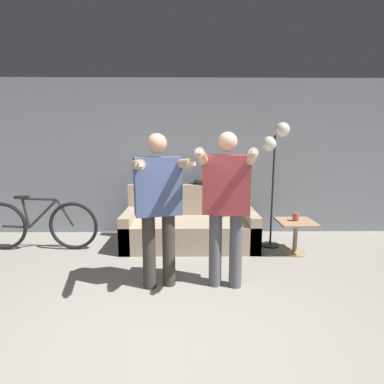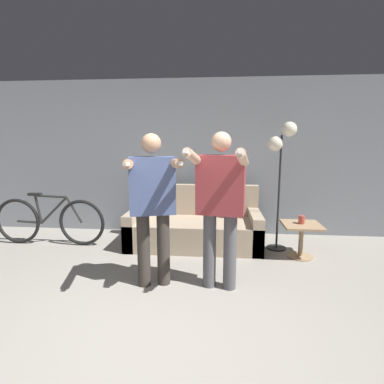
{
  "view_description": "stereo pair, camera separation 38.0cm",
  "coord_description": "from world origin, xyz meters",
  "px_view_note": "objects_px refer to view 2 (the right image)",
  "views": [
    {
      "loc": [
        0.21,
        -2.15,
        1.59
      ],
      "look_at": [
        0.26,
        1.6,
        0.94
      ],
      "focal_mm": 28.0,
      "sensor_mm": 36.0,
      "label": 1
    },
    {
      "loc": [
        0.59,
        -2.13,
        1.59
      ],
      "look_at": [
        0.26,
        1.6,
        0.94
      ],
      "focal_mm": 28.0,
      "sensor_mm": 36.0,
      "label": 2
    }
  ],
  "objects_px": {
    "person_right": "(220,199)",
    "floor_lamp": "(282,149)",
    "couch": "(194,227)",
    "cat": "(212,181)",
    "person_left": "(153,199)",
    "side_table": "(301,233)",
    "cup": "(302,220)",
    "bicycle": "(49,221)"
  },
  "relations": [
    {
      "from": "couch",
      "to": "person_left",
      "type": "relative_size",
      "value": 1.19
    },
    {
      "from": "floor_lamp",
      "to": "person_right",
      "type": "bearing_deg",
      "value": -123.7
    },
    {
      "from": "cup",
      "to": "bicycle",
      "type": "bearing_deg",
      "value": 177.41
    },
    {
      "from": "person_left",
      "to": "side_table",
      "type": "bearing_deg",
      "value": 12.75
    },
    {
      "from": "floor_lamp",
      "to": "bicycle",
      "type": "xyz_separation_m",
      "value": [
        -3.47,
        -0.12,
        -1.09
      ]
    },
    {
      "from": "cat",
      "to": "floor_lamp",
      "type": "bearing_deg",
      "value": -22.16
    },
    {
      "from": "couch",
      "to": "person_right",
      "type": "xyz_separation_m",
      "value": [
        0.38,
        -1.36,
        0.72
      ]
    },
    {
      "from": "couch",
      "to": "side_table",
      "type": "distance_m",
      "value": 1.55
    },
    {
      "from": "cat",
      "to": "person_right",
      "type": "bearing_deg",
      "value": -85.86
    },
    {
      "from": "bicycle",
      "to": "floor_lamp",
      "type": "bearing_deg",
      "value": 1.98
    },
    {
      "from": "person_left",
      "to": "bicycle",
      "type": "bearing_deg",
      "value": 132.74
    },
    {
      "from": "person_right",
      "to": "cat",
      "type": "height_order",
      "value": "person_right"
    },
    {
      "from": "person_right",
      "to": "floor_lamp",
      "type": "xyz_separation_m",
      "value": [
        0.86,
        1.29,
        0.48
      ]
    },
    {
      "from": "couch",
      "to": "person_right",
      "type": "distance_m",
      "value": 1.58
    },
    {
      "from": "person_left",
      "to": "bicycle",
      "type": "xyz_separation_m",
      "value": [
        -1.89,
        1.17,
        -0.6
      ]
    },
    {
      "from": "couch",
      "to": "bicycle",
      "type": "distance_m",
      "value": 2.24
    },
    {
      "from": "person_right",
      "to": "floor_lamp",
      "type": "bearing_deg",
      "value": 65.03
    },
    {
      "from": "couch",
      "to": "person_left",
      "type": "height_order",
      "value": "person_left"
    },
    {
      "from": "person_right",
      "to": "person_left",
      "type": "bearing_deg",
      "value": -171.23
    },
    {
      "from": "person_left",
      "to": "floor_lamp",
      "type": "xyz_separation_m",
      "value": [
        1.58,
        1.29,
        0.49
      ]
    },
    {
      "from": "person_right",
      "to": "cup",
      "type": "bearing_deg",
      "value": 50.68
    },
    {
      "from": "couch",
      "to": "cat",
      "type": "bearing_deg",
      "value": 52.27
    },
    {
      "from": "floor_lamp",
      "to": "person_left",
      "type": "bearing_deg",
      "value": -140.7
    },
    {
      "from": "person_right",
      "to": "floor_lamp",
      "type": "relative_size",
      "value": 0.91
    },
    {
      "from": "person_left",
      "to": "bicycle",
      "type": "relative_size",
      "value": 0.95
    },
    {
      "from": "cup",
      "to": "couch",
      "type": "bearing_deg",
      "value": 166.6
    },
    {
      "from": "cat",
      "to": "side_table",
      "type": "distance_m",
      "value": 1.56
    },
    {
      "from": "couch",
      "to": "floor_lamp",
      "type": "xyz_separation_m",
      "value": [
        1.24,
        -0.07,
        1.2
      ]
    },
    {
      "from": "person_left",
      "to": "person_right",
      "type": "xyz_separation_m",
      "value": [
        0.72,
        0.0,
        0.01
      ]
    },
    {
      "from": "bicycle",
      "to": "person_right",
      "type": "bearing_deg",
      "value": -24.2
    },
    {
      "from": "floor_lamp",
      "to": "side_table",
      "type": "bearing_deg",
      "value": -49.86
    },
    {
      "from": "floor_lamp",
      "to": "couch",
      "type": "bearing_deg",
      "value": 176.87
    },
    {
      "from": "cup",
      "to": "floor_lamp",
      "type": "bearing_deg",
      "value": 131.44
    },
    {
      "from": "person_left",
      "to": "side_table",
      "type": "relative_size",
      "value": 3.32
    },
    {
      "from": "person_right",
      "to": "cup",
      "type": "relative_size",
      "value": 15.01
    },
    {
      "from": "person_left",
      "to": "floor_lamp",
      "type": "relative_size",
      "value": 0.9
    },
    {
      "from": "person_left",
      "to": "cup",
      "type": "distance_m",
      "value": 2.14
    },
    {
      "from": "cat",
      "to": "cup",
      "type": "relative_size",
      "value": 4.12
    },
    {
      "from": "person_right",
      "to": "floor_lamp",
      "type": "distance_m",
      "value": 1.62
    },
    {
      "from": "cat",
      "to": "cup",
      "type": "height_order",
      "value": "cat"
    },
    {
      "from": "bicycle",
      "to": "cat",
      "type": "bearing_deg",
      "value": 11.84
    },
    {
      "from": "person_right",
      "to": "side_table",
      "type": "relative_size",
      "value": 3.35
    }
  ]
}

